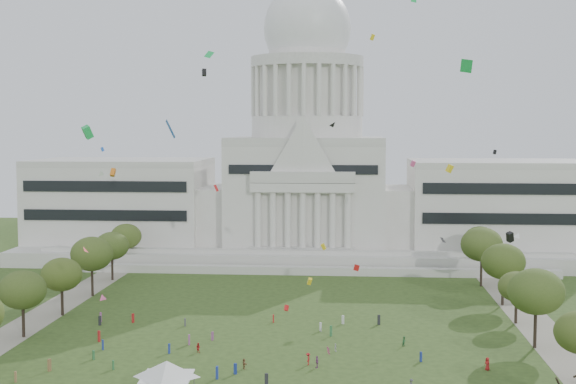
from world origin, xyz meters
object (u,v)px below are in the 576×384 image
(big_bare_tree, at_px, (572,382))
(event_tent, at_px, (167,368))
(person_0, at_px, (487,364))
(capitol, at_px, (307,179))

(big_bare_tree, xyz_separation_m, event_tent, (-50.21, 15.79, -4.56))
(person_0, bearing_deg, big_bare_tree, -27.87)
(capitol, height_order, event_tent, capitol)
(capitol, xyz_separation_m, person_0, (34.06, -109.48, -21.30))
(event_tent, height_order, person_0, event_tent)
(capitol, relative_size, event_tent, 16.13)
(big_bare_tree, xyz_separation_m, person_0, (-3.94, 32.11, -7.68))
(capitol, bearing_deg, person_0, -72.72)
(big_bare_tree, distance_m, event_tent, 52.83)
(capitol, bearing_deg, event_tent, -95.54)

